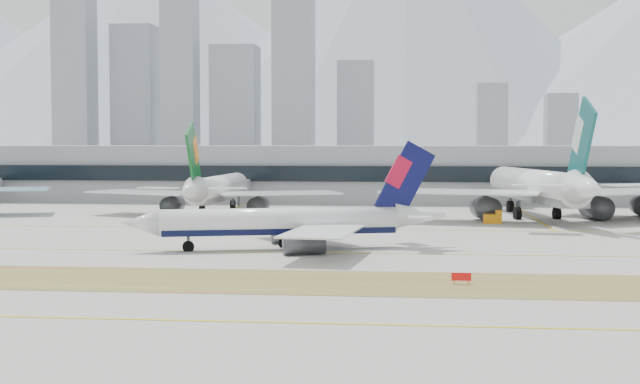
# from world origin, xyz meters

# --- Properties ---
(ground) EXTENTS (3000.00, 3000.00, 0.00)m
(ground) POSITION_xyz_m (0.00, 0.00, 0.00)
(ground) COLOR gray
(ground) RESTS_ON ground
(apron_markings) EXTENTS (360.00, 122.22, 0.06)m
(apron_markings) POSITION_xyz_m (0.00, -53.95, 0.02)
(apron_markings) COLOR brown
(apron_markings) RESTS_ON ground
(taxiing_airliner) EXTENTS (47.89, 40.82, 16.40)m
(taxiing_airliner) POSITION_xyz_m (-3.93, -1.14, 3.95)
(taxiing_airliner) COLOR white
(taxiing_airliner) RESTS_ON ground
(widebody_eva) EXTENTS (56.96, 55.49, 20.29)m
(widebody_eva) POSITION_xyz_m (-29.18, 60.18, 5.39)
(widebody_eva) COLOR white
(widebody_eva) RESTS_ON ground
(widebody_cathay) EXTENTS (67.44, 66.79, 24.40)m
(widebody_cathay) POSITION_xyz_m (39.80, 54.53, 6.49)
(widebody_cathay) COLOR white
(widebody_cathay) RESTS_ON ground
(terminal) EXTENTS (280.00, 43.10, 15.00)m
(terminal) POSITION_xyz_m (0.00, 114.84, 7.50)
(terminal) COLOR gray
(terminal) RESTS_ON ground
(hold_sign_right) EXTENTS (2.20, 0.15, 1.35)m
(hold_sign_right) POSITION_xyz_m (19.54, -32.00, 0.88)
(hold_sign_right) COLOR red
(hold_sign_right) RESTS_ON ground
(gse_c) EXTENTS (3.55, 2.00, 2.60)m
(gse_c) POSITION_xyz_m (29.76, 45.32, 1.05)
(gse_c) COLOR orange
(gse_c) RESTS_ON ground
(gse_b) EXTENTS (3.55, 2.00, 2.60)m
(gse_b) POSITION_xyz_m (-22.03, 42.15, 1.05)
(gse_b) COLOR orange
(gse_b) RESTS_ON ground
(city_skyline) EXTENTS (342.00, 49.80, 140.00)m
(city_skyline) POSITION_xyz_m (-106.76, 453.42, 49.80)
(city_skyline) COLOR gray
(city_skyline) RESTS_ON ground
(mountain_ridge) EXTENTS (2830.00, 1120.00, 470.00)m
(mountain_ridge) POSITION_xyz_m (33.00, 1404.14, 181.85)
(mountain_ridge) COLOR #9EA8B7
(mountain_ridge) RESTS_ON ground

